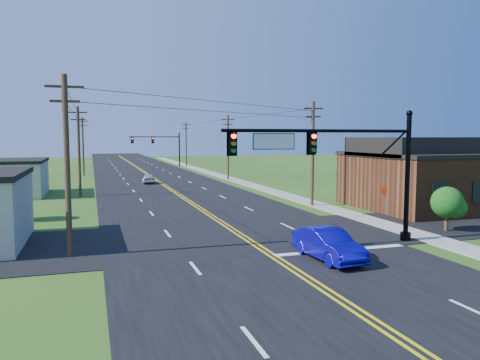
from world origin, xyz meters
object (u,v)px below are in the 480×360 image
object	(u,v)px
signal_mast_far	(158,144)
stop_sign	(386,194)
signal_mast_main	(338,160)
blue_car	(328,245)

from	to	relation	value
signal_mast_far	stop_sign	xyz separation A→B (m)	(8.56, -64.08, -2.90)
signal_mast_main	blue_car	world-z (taller)	signal_mast_main
signal_mast_main	signal_mast_far	bearing A→B (deg)	89.92
signal_mast_main	signal_mast_far	size ratio (longest dim) A/B	1.03
signal_mast_main	stop_sign	size ratio (longest dim) A/B	4.94
blue_car	signal_mast_far	bearing A→B (deg)	84.76
signal_mast_far	signal_mast_main	bearing A→B (deg)	-90.08
signal_mast_main	blue_car	bearing A→B (deg)	-127.34
blue_car	stop_sign	world-z (taller)	stop_sign
signal_mast_main	signal_mast_far	world-z (taller)	same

